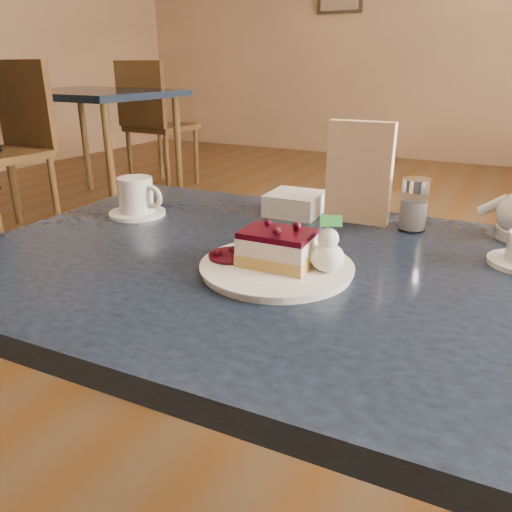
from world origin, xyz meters
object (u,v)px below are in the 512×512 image
at_px(cheesecake_slice, 277,248).
at_px(coffee_set, 137,199).
at_px(bg_table_far_left, 101,197).
at_px(main_table, 287,301).
at_px(dessert_plate, 277,268).

xyz_separation_m(cheesecake_slice, coffee_set, (-0.40, 0.14, -0.00)).
distance_m(cheesecake_slice, coffee_set, 0.42).
bearing_deg(cheesecake_slice, bg_table_far_left, 137.75).
xyz_separation_m(coffee_set, bg_table_far_left, (-1.97, 1.85, -0.65)).
distance_m(main_table, cheesecake_slice, 0.12).
relative_size(dessert_plate, coffee_set, 1.83).
distance_m(coffee_set, bg_table_far_left, 2.78).
relative_size(dessert_plate, bg_table_far_left, 0.12).
xyz_separation_m(cheesecake_slice, bg_table_far_left, (-2.37, 2.00, -0.65)).
bearing_deg(bg_table_far_left, coffee_set, -41.31).
relative_size(main_table, coffee_set, 8.81).
bearing_deg(cheesecake_slice, dessert_plate, 177.85).
relative_size(cheesecake_slice, coffee_set, 0.88).
height_order(main_table, bg_table_far_left, bg_table_far_left).
distance_m(main_table, bg_table_far_left, 3.11).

